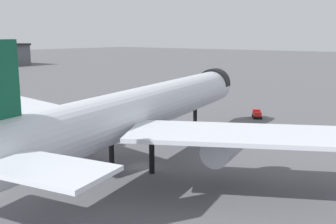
% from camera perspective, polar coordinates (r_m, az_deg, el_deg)
% --- Properties ---
extents(ground, '(900.00, 900.00, 0.00)m').
position_cam_1_polar(ground, '(57.30, -3.95, -7.87)').
color(ground, '#56565B').
extents(airliner_near_gate, '(69.20, 62.36, 18.07)m').
position_cam_1_polar(airliner_near_gate, '(56.46, -4.04, 0.20)').
color(airliner_near_gate, silver).
rests_on(airliner_near_gate, ground).
extents(baggage_tug_wing, '(3.54, 3.21, 1.85)m').
position_cam_1_polar(baggage_tug_wing, '(92.41, 12.61, -0.27)').
color(baggage_tug_wing, black).
rests_on(baggage_tug_wing, ground).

